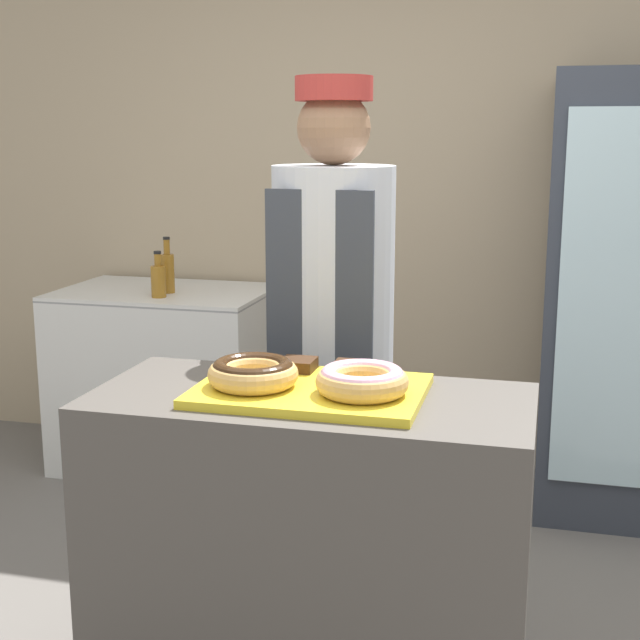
{
  "coord_description": "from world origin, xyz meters",
  "views": [
    {
      "loc": [
        0.59,
        -2.15,
        1.62
      ],
      "look_at": [
        0.0,
        0.1,
        1.13
      ],
      "focal_mm": 50.0,
      "sensor_mm": 36.0,
      "label": 1
    }
  ],
  "objects_px": {
    "brownie_back_left": "(298,364)",
    "bottle_amber_b": "(168,271)",
    "brownie_back_right": "(351,368)",
    "bottle_amber": "(158,280)",
    "donut_chocolate_glaze": "(253,372)",
    "baker_person": "(333,340)",
    "serving_tray": "(310,391)",
    "chest_freezer": "(167,377)",
    "donut_light_glaze": "(362,380)",
    "beverage_fridge": "(616,299)"
  },
  "relations": [
    {
      "from": "donut_light_glaze",
      "to": "brownie_back_left",
      "type": "bearing_deg",
      "value": 140.3
    },
    {
      "from": "serving_tray",
      "to": "donut_chocolate_glaze",
      "type": "bearing_deg",
      "value": -166.43
    },
    {
      "from": "brownie_back_right",
      "to": "bottle_amber_b",
      "type": "relative_size",
      "value": 0.35
    },
    {
      "from": "donut_light_glaze",
      "to": "chest_freezer",
      "type": "relative_size",
      "value": 0.24
    },
    {
      "from": "serving_tray",
      "to": "donut_light_glaze",
      "type": "xyz_separation_m",
      "value": [
        0.14,
        -0.03,
        0.05
      ]
    },
    {
      "from": "brownie_back_right",
      "to": "beverage_fridge",
      "type": "distance_m",
      "value": 1.77
    },
    {
      "from": "brownie_back_left",
      "to": "serving_tray",
      "type": "bearing_deg",
      "value": -63.1
    },
    {
      "from": "serving_tray",
      "to": "chest_freezer",
      "type": "relative_size",
      "value": 0.59
    },
    {
      "from": "baker_person",
      "to": "chest_freezer",
      "type": "relative_size",
      "value": 1.8
    },
    {
      "from": "chest_freezer",
      "to": "brownie_back_right",
      "type": "bearing_deg",
      "value": -51.18
    },
    {
      "from": "serving_tray",
      "to": "bottle_amber_b",
      "type": "bearing_deg",
      "value": 124.51
    },
    {
      "from": "beverage_fridge",
      "to": "bottle_amber_b",
      "type": "height_order",
      "value": "beverage_fridge"
    },
    {
      "from": "donut_chocolate_glaze",
      "to": "bottle_amber",
      "type": "height_order",
      "value": "bottle_amber"
    },
    {
      "from": "brownie_back_left",
      "to": "bottle_amber",
      "type": "xyz_separation_m",
      "value": [
        -1.07,
        1.41,
        -0.03
      ]
    },
    {
      "from": "bottle_amber_b",
      "to": "brownie_back_right",
      "type": "bearing_deg",
      "value": -51.25
    },
    {
      "from": "donut_chocolate_glaze",
      "to": "bottle_amber_b",
      "type": "xyz_separation_m",
      "value": [
        -1.01,
        1.71,
        -0.03
      ]
    },
    {
      "from": "brownie_back_left",
      "to": "baker_person",
      "type": "distance_m",
      "value": 0.5
    },
    {
      "from": "serving_tray",
      "to": "chest_freezer",
      "type": "xyz_separation_m",
      "value": [
        -1.2,
        1.73,
        -0.52
      ]
    },
    {
      "from": "beverage_fridge",
      "to": "brownie_back_left",
      "type": "bearing_deg",
      "value": -120.75
    },
    {
      "from": "chest_freezer",
      "to": "brownie_back_left",
      "type": "bearing_deg",
      "value": -54.6
    },
    {
      "from": "donut_chocolate_glaze",
      "to": "baker_person",
      "type": "bearing_deg",
      "value": 86.0
    },
    {
      "from": "serving_tray",
      "to": "bottle_amber_b",
      "type": "relative_size",
      "value": 2.23
    },
    {
      "from": "brownie_back_left",
      "to": "chest_freezer",
      "type": "xyz_separation_m",
      "value": [
        -1.13,
        1.59,
        -0.55
      ]
    },
    {
      "from": "brownie_back_left",
      "to": "baker_person",
      "type": "bearing_deg",
      "value": 92.64
    },
    {
      "from": "donut_light_glaze",
      "to": "beverage_fridge",
      "type": "distance_m",
      "value": 1.91
    },
    {
      "from": "baker_person",
      "to": "beverage_fridge",
      "type": "relative_size",
      "value": 0.96
    },
    {
      "from": "serving_tray",
      "to": "beverage_fridge",
      "type": "distance_m",
      "value": 1.93
    },
    {
      "from": "serving_tray",
      "to": "baker_person",
      "type": "xyz_separation_m",
      "value": [
        -0.1,
        0.64,
        -0.02
      ]
    },
    {
      "from": "brownie_back_left",
      "to": "brownie_back_right",
      "type": "height_order",
      "value": "same"
    },
    {
      "from": "donut_chocolate_glaze",
      "to": "brownie_back_left",
      "type": "distance_m",
      "value": 0.2
    },
    {
      "from": "baker_person",
      "to": "bottle_amber_b",
      "type": "height_order",
      "value": "baker_person"
    },
    {
      "from": "serving_tray",
      "to": "brownie_back_right",
      "type": "xyz_separation_m",
      "value": [
        0.07,
        0.15,
        0.03
      ]
    },
    {
      "from": "donut_chocolate_glaze",
      "to": "baker_person",
      "type": "relative_size",
      "value": 0.13
    },
    {
      "from": "brownie_back_right",
      "to": "bottle_amber",
      "type": "xyz_separation_m",
      "value": [
        -1.22,
        1.41,
        -0.03
      ]
    },
    {
      "from": "brownie_back_left",
      "to": "chest_freezer",
      "type": "height_order",
      "value": "brownie_back_left"
    },
    {
      "from": "serving_tray",
      "to": "baker_person",
      "type": "distance_m",
      "value": 0.65
    },
    {
      "from": "brownie_back_left",
      "to": "bottle_amber",
      "type": "height_order",
      "value": "bottle_amber"
    },
    {
      "from": "brownie_back_left",
      "to": "baker_person",
      "type": "height_order",
      "value": "baker_person"
    },
    {
      "from": "bottle_amber_b",
      "to": "donut_light_glaze",
      "type": "bearing_deg",
      "value": -52.84
    },
    {
      "from": "donut_chocolate_glaze",
      "to": "bottle_amber",
      "type": "xyz_separation_m",
      "value": [
        -1.0,
        1.59,
        -0.05
      ]
    },
    {
      "from": "donut_light_glaze",
      "to": "brownie_back_left",
      "type": "distance_m",
      "value": 0.29
    },
    {
      "from": "bottle_amber",
      "to": "donut_chocolate_glaze",
      "type": "bearing_deg",
      "value": -57.86
    },
    {
      "from": "bottle_amber",
      "to": "bottle_amber_b",
      "type": "height_order",
      "value": "bottle_amber_b"
    },
    {
      "from": "chest_freezer",
      "to": "donut_chocolate_glaze",
      "type": "bearing_deg",
      "value": -59.12
    },
    {
      "from": "baker_person",
      "to": "bottle_amber_b",
      "type": "bearing_deg",
      "value": 135.54
    },
    {
      "from": "serving_tray",
      "to": "donut_chocolate_glaze",
      "type": "height_order",
      "value": "donut_chocolate_glaze"
    },
    {
      "from": "brownie_back_left",
      "to": "bottle_amber_b",
      "type": "relative_size",
      "value": 0.35
    },
    {
      "from": "baker_person",
      "to": "bottle_amber",
      "type": "xyz_separation_m",
      "value": [
        -1.05,
        0.91,
        0.01
      ]
    },
    {
      "from": "donut_light_glaze",
      "to": "brownie_back_left",
      "type": "height_order",
      "value": "donut_light_glaze"
    },
    {
      "from": "baker_person",
      "to": "donut_chocolate_glaze",
      "type": "bearing_deg",
      "value": -94.0
    }
  ]
}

